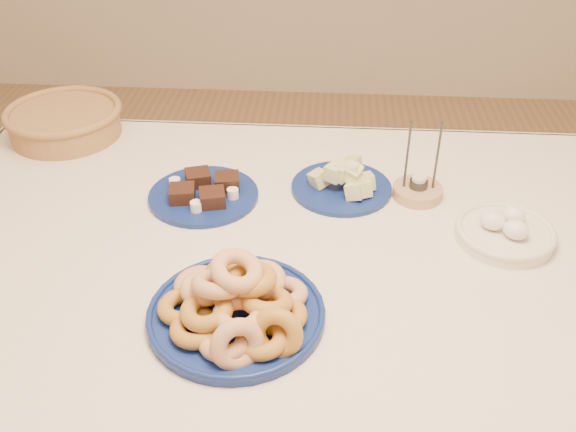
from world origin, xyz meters
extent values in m
cylinder|color=brown|center=(-0.70, 0.40, 0.36)|extent=(0.06, 0.06, 0.72)
cylinder|color=brown|center=(0.70, 0.40, 0.36)|extent=(0.06, 0.06, 0.72)
cube|color=white|center=(0.00, 0.00, 0.74)|extent=(1.70, 1.10, 0.02)
cube|color=white|center=(0.00, 0.55, 0.61)|extent=(1.70, 0.01, 0.28)
cylinder|color=navy|center=(-0.08, -0.25, 0.76)|extent=(0.41, 0.41, 0.02)
torus|color=navy|center=(-0.08, -0.25, 0.77)|extent=(0.41, 0.41, 0.01)
torus|color=#C17F50|center=(0.00, -0.20, 0.78)|extent=(0.12, 0.12, 0.04)
torus|color=#9A6422|center=(-0.05, -0.16, 0.78)|extent=(0.11, 0.11, 0.03)
torus|color=#9A6422|center=(-0.11, -0.16, 0.78)|extent=(0.13, 0.13, 0.04)
torus|color=#C17F50|center=(-0.16, -0.19, 0.78)|extent=(0.14, 0.14, 0.04)
torus|color=#9A6422|center=(-0.18, -0.26, 0.78)|extent=(0.13, 0.13, 0.03)
torus|color=#9A6422|center=(-0.14, -0.31, 0.78)|extent=(0.12, 0.12, 0.03)
torus|color=#C17F50|center=(-0.09, -0.33, 0.78)|extent=(0.12, 0.12, 0.04)
torus|color=#9A6422|center=(-0.02, -0.32, 0.78)|extent=(0.14, 0.14, 0.04)
torus|color=#9A6422|center=(0.00, -0.27, 0.78)|extent=(0.12, 0.12, 0.04)
torus|color=#C17F50|center=(-0.04, -0.20, 0.81)|extent=(0.10, 0.10, 0.04)
torus|color=#9A6422|center=(-0.10, -0.19, 0.81)|extent=(0.11, 0.11, 0.05)
torus|color=#C17F50|center=(-0.14, -0.23, 0.81)|extent=(0.13, 0.13, 0.04)
torus|color=#9A6422|center=(-0.12, -0.29, 0.81)|extent=(0.14, 0.14, 0.04)
torus|color=#C17F50|center=(-0.07, -0.30, 0.81)|extent=(0.12, 0.12, 0.03)
torus|color=#9A6422|center=(-0.02, -0.26, 0.81)|extent=(0.12, 0.13, 0.05)
torus|color=#9A6422|center=(-0.05, -0.24, 0.84)|extent=(0.13, 0.13, 0.04)
torus|color=#C17F50|center=(-0.11, -0.25, 0.84)|extent=(0.11, 0.12, 0.06)
torus|color=#C17F50|center=(-0.08, -0.25, 0.87)|extent=(0.14, 0.13, 0.06)
torus|color=#C17F50|center=(-0.06, -0.36, 0.80)|extent=(0.11, 0.10, 0.10)
torus|color=#9A6422|center=(0.00, -0.32, 0.79)|extent=(0.10, 0.07, 0.10)
cylinder|color=navy|center=(0.11, 0.22, 0.76)|extent=(0.28, 0.28, 0.01)
cube|color=#C4CC80|center=(0.12, 0.21, 0.81)|extent=(0.04, 0.04, 0.04)
cube|color=#C4CC80|center=(0.13, 0.20, 0.81)|extent=(0.05, 0.06, 0.05)
cube|color=#C4CC80|center=(0.11, 0.20, 0.81)|extent=(0.04, 0.05, 0.04)
cube|color=#C4CC80|center=(0.06, 0.21, 0.78)|extent=(0.06, 0.05, 0.05)
cube|color=#C4CC80|center=(0.09, 0.20, 0.81)|extent=(0.05, 0.05, 0.04)
cube|color=#C4CC80|center=(0.13, 0.20, 0.81)|extent=(0.05, 0.05, 0.05)
cube|color=#C4CC80|center=(0.15, 0.18, 0.78)|extent=(0.05, 0.06, 0.05)
cube|color=#C4CC80|center=(0.13, 0.26, 0.78)|extent=(0.05, 0.06, 0.04)
cube|color=#C4CC80|center=(0.10, 0.20, 0.81)|extent=(0.05, 0.05, 0.04)
cube|color=#C4CC80|center=(0.14, 0.16, 0.78)|extent=(0.05, 0.05, 0.05)
cube|color=#C4CC80|center=(0.13, 0.24, 0.81)|extent=(0.05, 0.06, 0.05)
cube|color=#C4CC80|center=(0.16, 0.17, 0.78)|extent=(0.05, 0.06, 0.05)
cube|color=#C4CC80|center=(0.17, 0.21, 0.78)|extent=(0.05, 0.05, 0.05)
cylinder|color=navy|center=(-0.22, 0.16, 0.76)|extent=(0.27, 0.27, 0.01)
cube|color=black|center=(-0.26, 0.13, 0.78)|extent=(0.07, 0.07, 0.03)
cube|color=black|center=(-0.19, 0.11, 0.78)|extent=(0.07, 0.07, 0.03)
cube|color=black|center=(-0.23, 0.20, 0.78)|extent=(0.07, 0.07, 0.03)
cube|color=black|center=(-0.16, 0.19, 0.78)|extent=(0.07, 0.07, 0.03)
cylinder|color=white|center=(-0.29, 0.18, 0.77)|extent=(0.03, 0.03, 0.02)
cylinder|color=white|center=(-0.22, 0.08, 0.77)|extent=(0.03, 0.03, 0.02)
cylinder|color=white|center=(-0.14, 0.14, 0.77)|extent=(0.03, 0.03, 0.02)
cylinder|color=brown|center=(-0.65, 0.45, 0.79)|extent=(0.32, 0.32, 0.07)
torus|color=brown|center=(-0.65, 0.45, 0.82)|extent=(0.34, 0.34, 0.02)
cylinder|color=tan|center=(0.29, 0.20, 0.76)|extent=(0.12, 0.12, 0.03)
cylinder|color=#3A393E|center=(0.29, 0.20, 0.79)|extent=(0.04, 0.04, 0.02)
cylinder|color=silver|center=(0.29, 0.20, 0.80)|extent=(0.03, 0.03, 0.01)
cylinder|color=#3A393E|center=(0.26, 0.20, 0.86)|extent=(0.01, 0.01, 0.17)
cylinder|color=#3A393E|center=(0.32, 0.20, 0.86)|extent=(0.01, 0.01, 0.17)
cylinder|color=silver|center=(0.46, 0.04, 0.76)|extent=(0.27, 0.27, 0.03)
torus|color=silver|center=(0.46, 0.04, 0.78)|extent=(0.28, 0.28, 0.02)
ellipsoid|color=white|center=(0.43, 0.04, 0.80)|extent=(0.07, 0.06, 0.04)
ellipsoid|color=white|center=(0.47, 0.01, 0.80)|extent=(0.07, 0.06, 0.04)
ellipsoid|color=white|center=(0.48, 0.06, 0.80)|extent=(0.07, 0.06, 0.04)
camera|label=1|loc=(0.07, -1.10, 1.58)|focal=40.00mm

